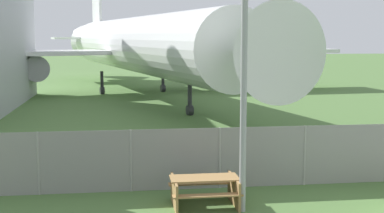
# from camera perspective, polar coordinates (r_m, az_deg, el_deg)

# --- Properties ---
(perimeter_fence) EXTENTS (56.07, 0.07, 1.77)m
(perimeter_fence) POSITION_cam_1_polar(r_m,az_deg,el_deg) (15.51, 2.96, -5.50)
(perimeter_fence) COLOR gray
(perimeter_fence) RESTS_ON ground
(airplane) EXTENTS (33.91, 42.00, 11.80)m
(airplane) POSITION_cam_1_polar(r_m,az_deg,el_deg) (40.14, -5.92, 6.53)
(airplane) COLOR white
(airplane) RESTS_ON ground
(picnic_bench_open_grass) EXTENTS (1.77, 1.40, 0.76)m
(picnic_bench_open_grass) POSITION_cam_1_polar(r_m,az_deg,el_deg) (14.01, 1.33, -8.67)
(picnic_bench_open_grass) COLOR #A37A47
(picnic_bench_open_grass) RESTS_ON ground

